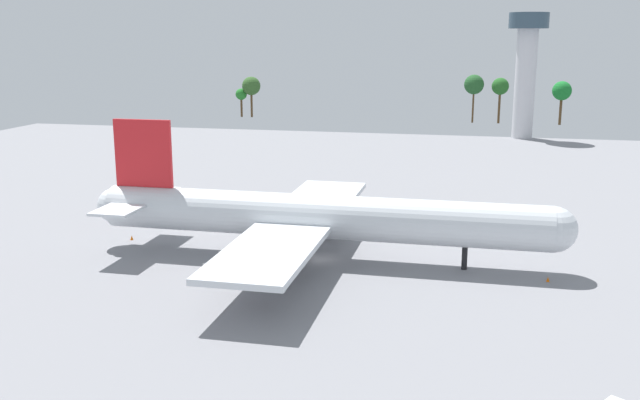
{
  "coord_description": "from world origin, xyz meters",
  "views": [
    {
      "loc": [
        19.22,
        -86.23,
        28.2
      ],
      "look_at": [
        0.0,
        0.0,
        7.93
      ],
      "focal_mm": 39.91,
      "sensor_mm": 36.0,
      "label": 1
    }
  ],
  "objects_px": {
    "safety_cone_nose": "(548,279)",
    "safety_cone_tail": "(132,238)",
    "control_tower": "(526,63)",
    "cargo_airplane": "(317,217)"
  },
  "relations": [
    {
      "from": "safety_cone_nose",
      "to": "control_tower",
      "type": "xyz_separation_m",
      "value": [
        3.43,
        126.85,
        20.89
      ]
    },
    {
      "from": "safety_cone_nose",
      "to": "safety_cone_tail",
      "type": "bearing_deg",
      "value": 174.35
    },
    {
      "from": "cargo_airplane",
      "to": "safety_cone_nose",
      "type": "height_order",
      "value": "cargo_airplane"
    },
    {
      "from": "cargo_airplane",
      "to": "control_tower",
      "type": "height_order",
      "value": "control_tower"
    },
    {
      "from": "safety_cone_nose",
      "to": "safety_cone_tail",
      "type": "height_order",
      "value": "safety_cone_tail"
    },
    {
      "from": "cargo_airplane",
      "to": "safety_cone_tail",
      "type": "xyz_separation_m",
      "value": [
        -27.79,
        3.05,
        -5.34
      ]
    },
    {
      "from": "safety_cone_nose",
      "to": "control_tower",
      "type": "distance_m",
      "value": 128.61
    },
    {
      "from": "cargo_airplane",
      "to": "control_tower",
      "type": "distance_m",
      "value": 129.33
    },
    {
      "from": "safety_cone_nose",
      "to": "control_tower",
      "type": "bearing_deg",
      "value": 88.45
    },
    {
      "from": "cargo_airplane",
      "to": "safety_cone_nose",
      "type": "bearing_deg",
      "value": -5.04
    }
  ]
}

